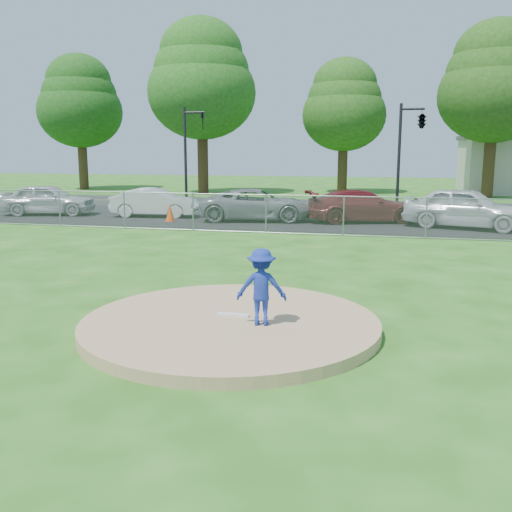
{
  "coord_description": "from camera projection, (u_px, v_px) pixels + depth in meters",
  "views": [
    {
      "loc": [
        2.78,
        -9.57,
        3.23
      ],
      "look_at": [
        0.0,
        2.0,
        1.0
      ],
      "focal_mm": 40.0,
      "sensor_mm": 36.0,
      "label": 1
    }
  ],
  "objects": [
    {
      "name": "traffic_signal_left",
      "position": [
        189.0,
        147.0,
        32.79
      ],
      "size": [
        1.28,
        0.2,
        5.6
      ],
      "color": "black",
      "rests_on": "ground"
    },
    {
      "name": "parked_car_white",
      "position": [
        155.0,
        202.0,
        27.63
      ],
      "size": [
        4.33,
        1.96,
        1.38
      ],
      "primitive_type": "imported",
      "rotation": [
        0.0,
        0.0,
        1.69
      ],
      "color": "silver",
      "rests_on": "parking_lot"
    },
    {
      "name": "parked_car_darkred",
      "position": [
        362.0,
        206.0,
        25.56
      ],
      "size": [
        5.38,
        3.49,
        1.45
      ],
      "primitive_type": "imported",
      "rotation": [
        0.0,
        0.0,
        1.89
      ],
      "color": "maroon",
      "rests_on": "parking_lot"
    },
    {
      "name": "parked_car_silver",
      "position": [
        48.0,
        199.0,
        28.4
      ],
      "size": [
        4.84,
        2.82,
        1.55
      ],
      "primitive_type": "imported",
      "rotation": [
        0.0,
        0.0,
        1.8
      ],
      "color": "silver",
      "rests_on": "parking_lot"
    },
    {
      "name": "parking_lot",
      "position": [
        330.0,
        221.0,
        26.14
      ],
      "size": [
        50.0,
        8.0,
        0.01
      ],
      "primitive_type": "cube",
      "color": "black",
      "rests_on": "ground"
    },
    {
      "name": "traffic_signal_center",
      "position": [
        420.0,
        122.0,
        29.64
      ],
      "size": [
        1.42,
        2.48,
        5.6
      ],
      "color": "black",
      "rests_on": "ground"
    },
    {
      "name": "chain_link_fence",
      "position": [
        317.0,
        216.0,
        21.71
      ],
      "size": [
        40.0,
        0.06,
        1.5
      ],
      "primitive_type": "cube",
      "color": "gray",
      "rests_on": "ground"
    },
    {
      "name": "pitching_rubber",
      "position": [
        233.0,
        315.0,
        10.53
      ],
      "size": [
        0.6,
        0.15,
        0.04
      ],
      "primitive_type": "cube",
      "color": "white",
      "rests_on": "pitchers_mound"
    },
    {
      "name": "pitcher",
      "position": [
        261.0,
        287.0,
        9.9
      ],
      "size": [
        0.94,
        0.63,
        1.35
      ],
      "primitive_type": "imported",
      "rotation": [
        0.0,
        0.0,
        3.3
      ],
      "color": "#1B2F99",
      "rests_on": "pitchers_mound"
    },
    {
      "name": "parked_car_gray",
      "position": [
        257.0,
        205.0,
        26.14
      ],
      "size": [
        5.53,
        3.28,
        1.44
      ],
      "primitive_type": "imported",
      "rotation": [
        0.0,
        0.0,
        1.75
      ],
      "color": "gray",
      "rests_on": "parking_lot"
    },
    {
      "name": "ground",
      "position": [
        309.0,
        243.0,
        19.93
      ],
      "size": [
        120.0,
        120.0,
        0.0
      ],
      "primitive_type": "plane",
      "color": "#1E5813",
      "rests_on": "ground"
    },
    {
      "name": "parked_car_pearl",
      "position": [
        466.0,
        208.0,
        23.51
      ],
      "size": [
        5.34,
        3.36,
        1.69
      ],
      "primitive_type": "imported",
      "rotation": [
        0.0,
        0.0,
        1.28
      ],
      "color": "silver",
      "rests_on": "parking_lot"
    },
    {
      "name": "street",
      "position": [
        344.0,
        205.0,
        33.31
      ],
      "size": [
        60.0,
        7.0,
        0.01
      ],
      "primitive_type": "cube",
      "color": "#232326",
      "rests_on": "ground"
    },
    {
      "name": "tree_center",
      "position": [
        344.0,
        105.0,
        41.91
      ],
      "size": [
        6.16,
        6.16,
        9.84
      ],
      "color": "#392714",
      "rests_on": "ground"
    },
    {
      "name": "tree_far_left",
      "position": [
        80.0,
        101.0,
        45.66
      ],
      "size": [
        6.72,
        6.72,
        10.74
      ],
      "color": "#3C2816",
      "rests_on": "ground"
    },
    {
      "name": "pitchers_mound",
      "position": [
        230.0,
        324.0,
        10.36
      ],
      "size": [
        5.4,
        5.4,
        0.2
      ],
      "primitive_type": "cylinder",
      "color": "tan",
      "rests_on": "ground"
    },
    {
      "name": "tree_left",
      "position": [
        202.0,
        79.0,
        41.01
      ],
      "size": [
        7.84,
        7.84,
        12.53
      ],
      "color": "#3A2415",
      "rests_on": "ground"
    },
    {
      "name": "traffic_cone",
      "position": [
        170.0,
        213.0,
        25.85
      ],
      "size": [
        0.41,
        0.41,
        0.79
      ],
      "primitive_type": "cone",
      "color": "#F74F0D",
      "rests_on": "parking_lot"
    },
    {
      "name": "tree_right",
      "position": [
        495.0,
        81.0,
        37.49
      ],
      "size": [
        7.28,
        7.28,
        11.63
      ],
      "color": "#392714",
      "rests_on": "ground"
    }
  ]
}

